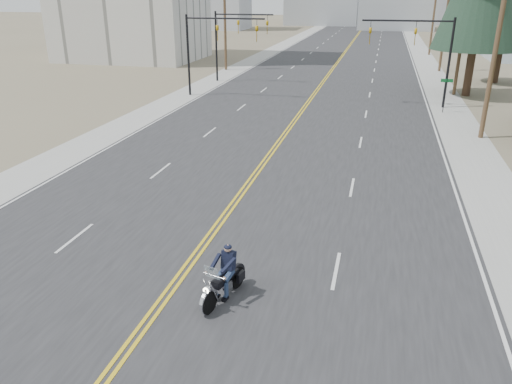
{
  "coord_description": "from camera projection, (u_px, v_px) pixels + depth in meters",
  "views": [
    {
      "loc": [
        5.91,
        -10.95,
        8.84
      ],
      "look_at": [
        1.57,
        6.48,
        1.6
      ],
      "focal_mm": 35.0,
      "sensor_mm": 36.0,
      "label": 1
    }
  ],
  "objects": [
    {
      "name": "traffic_mast_far",
      "position": [
        232.0,
        33.0,
        50.74
      ],
      "size": [
        6.1,
        0.26,
        7.0
      ],
      "color": "black",
      "rests_on": "ground"
    },
    {
      "name": "street_sign",
      "position": [
        446.0,
        90.0,
        38.39
      ],
      "size": [
        0.9,
        0.06,
        2.62
      ],
      "color": "black",
      "rests_on": "ground"
    },
    {
      "name": "utility_pole_b",
      "position": [
        497.0,
        42.0,
        30.15
      ],
      "size": [
        2.2,
        0.3,
        11.5
      ],
      "color": "brown",
      "rests_on": "ground"
    },
    {
      "name": "sidewalk_left",
      "position": [
        272.0,
        51.0,
        80.06
      ],
      "size": [
        3.0,
        200.0,
        0.01
      ],
      "primitive_type": "cube",
      "color": "#A5A5A0",
      "rests_on": "ground"
    },
    {
      "name": "motorcyclist",
      "position": [
        223.0,
        275.0,
        15.08
      ],
      "size": [
        1.52,
        2.42,
        1.75
      ],
      "primitive_type": null,
      "rotation": [
        0.0,
        0.0,
        2.88
      ],
      "color": "black",
      "rests_on": "ground"
    },
    {
      "name": "utility_pole_d",
      "position": [
        446.0,
        18.0,
        57.15
      ],
      "size": [
        2.2,
        0.3,
        11.5
      ],
      "color": "brown",
      "rests_on": "ground"
    },
    {
      "name": "utility_pole_left",
      "position": [
        225.0,
        22.0,
        58.43
      ],
      "size": [
        2.2,
        0.3,
        10.5
      ],
      "color": "brown",
      "rests_on": "ground"
    },
    {
      "name": "traffic_mast_right",
      "position": [
        424.0,
        44.0,
        39.43
      ],
      "size": [
        7.1,
        0.26,
        7.0
      ],
      "color": "black",
      "rests_on": "ground"
    },
    {
      "name": "haze_bldg_e",
      "position": [
        458.0,
        2.0,
        141.66
      ],
      "size": [
        14.0,
        14.0,
        12.0
      ],
      "primitive_type": "cube",
      "color": "#B7BCC6",
      "rests_on": "ground"
    },
    {
      "name": "ground_plane",
      "position": [
        150.0,
        319.0,
        14.48
      ],
      "size": [
        400.0,
        400.0,
        0.0
      ],
      "primitive_type": "plane",
      "color": "#776D56",
      "rests_on": "ground"
    },
    {
      "name": "utility_pole_e",
      "position": [
        434.0,
        14.0,
        72.55
      ],
      "size": [
        2.2,
        0.3,
        11.0
      ],
      "color": "brown",
      "rests_on": "ground"
    },
    {
      "name": "traffic_mast_left",
      "position": [
        209.0,
        40.0,
        43.44
      ],
      "size": [
        7.1,
        0.26,
        7.0
      ],
      "color": "black",
      "rests_on": "ground"
    },
    {
      "name": "utility_pole_c",
      "position": [
        463.0,
        30.0,
        43.74
      ],
      "size": [
        2.2,
        0.3,
        11.0
      ],
      "color": "brown",
      "rests_on": "ground"
    },
    {
      "name": "road",
      "position": [
        345.0,
        53.0,
        77.48
      ],
      "size": [
        20.0,
        200.0,
        0.01
      ],
      "primitive_type": "cube",
      "color": "#303033",
      "rests_on": "ground"
    },
    {
      "name": "sidewalk_right",
      "position": [
        422.0,
        55.0,
        74.91
      ],
      "size": [
        3.0,
        200.0,
        0.01
      ],
      "primitive_type": "cube",
      "color": "#A5A5A0",
      "rests_on": "ground"
    }
  ]
}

